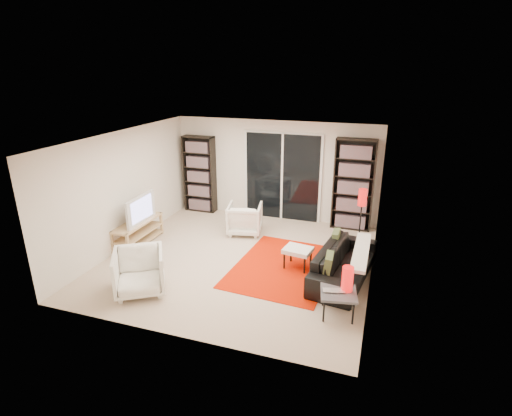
% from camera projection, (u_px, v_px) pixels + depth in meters
% --- Properties ---
extents(floor, '(5.00, 5.00, 0.00)m').
position_uv_depth(floor, '(239.00, 259.00, 7.87)').
color(floor, '#C1AC92').
rests_on(floor, ground).
extents(wall_back, '(5.00, 0.02, 2.40)m').
position_uv_depth(wall_back, '(275.00, 170.00, 9.70)').
color(wall_back, white).
rests_on(wall_back, ground).
extents(wall_front, '(5.00, 0.02, 2.40)m').
position_uv_depth(wall_front, '(171.00, 260.00, 5.24)').
color(wall_front, white).
rests_on(wall_front, ground).
extents(wall_left, '(0.02, 5.00, 2.40)m').
position_uv_depth(wall_left, '(125.00, 189.00, 8.21)').
color(wall_left, white).
rests_on(wall_left, ground).
extents(wall_right, '(0.02, 5.00, 2.40)m').
position_uv_depth(wall_right, '(377.00, 217.00, 6.72)').
color(wall_right, white).
rests_on(wall_right, ground).
extents(ceiling, '(5.00, 5.00, 0.02)m').
position_uv_depth(ceiling, '(237.00, 138.00, 7.06)').
color(ceiling, white).
rests_on(ceiling, wall_back).
extents(sliding_door, '(1.92, 0.08, 2.16)m').
position_uv_depth(sliding_door, '(282.00, 177.00, 9.66)').
color(sliding_door, white).
rests_on(sliding_door, ground).
extents(bookshelf_left, '(0.80, 0.30, 1.95)m').
position_uv_depth(bookshelf_left, '(200.00, 174.00, 10.21)').
color(bookshelf_left, black).
rests_on(bookshelf_left, ground).
extents(bookshelf_right, '(0.90, 0.30, 2.10)m').
position_uv_depth(bookshelf_right, '(353.00, 185.00, 9.03)').
color(bookshelf_right, black).
rests_on(bookshelf_right, ground).
extents(tv_stand, '(0.43, 1.33, 0.50)m').
position_uv_depth(tv_stand, '(138.00, 232.00, 8.49)').
color(tv_stand, tan).
rests_on(tv_stand, floor).
extents(tv, '(0.16, 1.02, 0.58)m').
position_uv_depth(tv, '(137.00, 209.00, 8.30)').
color(tv, black).
rests_on(tv, tv_stand).
extents(rug, '(1.93, 2.51, 0.01)m').
position_uv_depth(rug, '(284.00, 267.00, 7.57)').
color(rug, red).
rests_on(rug, floor).
extents(sofa, '(1.07, 2.11, 0.59)m').
position_uv_depth(sofa, '(344.00, 263.00, 7.10)').
color(sofa, black).
rests_on(sofa, floor).
extents(armchair_back, '(0.88, 0.89, 0.69)m').
position_uv_depth(armchair_back, '(245.00, 219.00, 9.00)').
color(armchair_back, white).
rests_on(armchair_back, floor).
extents(armchair_front, '(1.11, 1.12, 0.74)m').
position_uv_depth(armchair_front, '(139.00, 272.00, 6.63)').
color(armchair_front, white).
rests_on(armchair_front, floor).
extents(ottoman, '(0.56, 0.48, 0.40)m').
position_uv_depth(ottoman, '(298.00, 251.00, 7.44)').
color(ottoman, white).
rests_on(ottoman, floor).
extents(side_table, '(0.62, 0.62, 0.40)m').
position_uv_depth(side_table, '(338.00, 294.00, 6.01)').
color(side_table, '#4A4A50').
rests_on(side_table, floor).
extents(laptop, '(0.37, 0.28, 0.03)m').
position_uv_depth(laptop, '(334.00, 292.00, 5.95)').
color(laptop, silver).
rests_on(laptop, side_table).
extents(table_lamp, '(0.17, 0.17, 0.39)m').
position_uv_depth(table_lamp, '(347.00, 279.00, 5.98)').
color(table_lamp, red).
rests_on(table_lamp, side_table).
extents(floor_lamp, '(0.19, 0.19, 1.27)m').
position_uv_depth(floor_lamp, '(362.00, 204.00, 8.09)').
color(floor_lamp, black).
rests_on(floor_lamp, floor).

